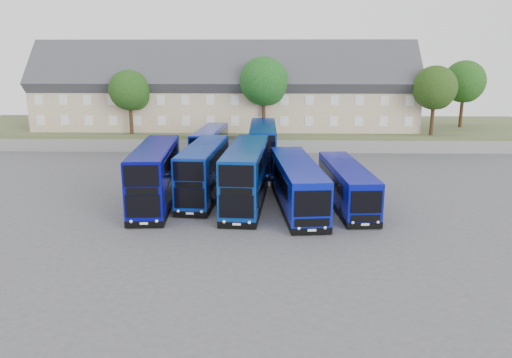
# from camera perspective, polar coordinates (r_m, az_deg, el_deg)

# --- Properties ---
(ground) EXTENTS (120.00, 120.00, 0.00)m
(ground) POSITION_cam_1_polar(r_m,az_deg,el_deg) (36.53, -2.74, -4.14)
(ground) COLOR #4C4C52
(ground) RESTS_ON ground
(retaining_wall) EXTENTS (70.00, 0.40, 1.50)m
(retaining_wall) POSITION_cam_1_polar(r_m,az_deg,el_deg) (59.62, -1.07, 3.78)
(retaining_wall) COLOR slate
(retaining_wall) RESTS_ON ground
(earth_bank) EXTENTS (80.00, 20.00, 2.00)m
(earth_bank) POSITION_cam_1_polar(r_m,az_deg,el_deg) (69.43, -0.70, 5.46)
(earth_bank) COLOR #4B5731
(earth_bank) RESTS_ON ground
(terrace_row) EXTENTS (48.00, 10.40, 11.20)m
(terrace_row) POSITION_cam_1_polar(r_m,az_deg,el_deg) (65.02, -3.53, 9.81)
(terrace_row) COLOR tan
(terrace_row) RESTS_ON earth_bank
(dd_front_left) EXTENTS (3.43, 11.60, 4.55)m
(dd_front_left) POSITION_cam_1_polar(r_m,az_deg,el_deg) (39.23, -11.43, 0.27)
(dd_front_left) COLOR #06077D
(dd_front_left) RESTS_ON ground
(dd_front_mid) EXTENTS (3.22, 10.98, 4.31)m
(dd_front_mid) POSITION_cam_1_polar(r_m,az_deg,el_deg) (40.50, -5.98, 0.73)
(dd_front_mid) COLOR #082B9D
(dd_front_mid) RESTS_ON ground
(dd_front_right) EXTENTS (3.39, 11.70, 4.59)m
(dd_front_right) POSITION_cam_1_polar(r_m,az_deg,el_deg) (38.33, -1.16, 0.26)
(dd_front_right) COLOR navy
(dd_front_right) RESTS_ON ground
(dd_rear_left) EXTENTS (3.03, 10.04, 3.93)m
(dd_rear_left) POSITION_cam_1_polar(r_m,az_deg,el_deg) (51.90, -5.29, 3.49)
(dd_rear_left) COLOR #081D97
(dd_rear_left) RESTS_ON ground
(dd_rear_right) EXTENTS (2.67, 11.27, 4.47)m
(dd_rear_right) POSITION_cam_1_polar(r_m,az_deg,el_deg) (50.86, 0.80, 3.64)
(dd_rear_right) COLOR navy
(dd_rear_right) RESTS_ON ground
(coach_east_a) EXTENTS (4.00, 13.07, 3.52)m
(coach_east_a) POSITION_cam_1_polar(r_m,az_deg,el_deg) (38.09, 4.69, -0.70)
(coach_east_a) COLOR #0916A6
(coach_east_a) RESTS_ON ground
(coach_east_b) EXTENTS (3.30, 11.63, 3.14)m
(coach_east_b) POSITION_cam_1_polar(r_m,az_deg,el_deg) (39.08, 10.30, -0.79)
(coach_east_b) COLOR #080E99
(coach_east_b) RESTS_ON ground
(tree_west) EXTENTS (4.80, 4.80, 7.65)m
(tree_west) POSITION_cam_1_polar(r_m,az_deg,el_deg) (62.09, -14.12, 9.64)
(tree_west) COLOR #382314
(tree_west) RESTS_ON earth_bank
(tree_mid) EXTENTS (5.76, 5.76, 9.18)m
(tree_mid) POSITION_cam_1_polar(r_m,az_deg,el_deg) (60.29, 1.04, 10.90)
(tree_mid) COLOR #382314
(tree_mid) RESTS_ON earth_bank
(tree_east) EXTENTS (5.12, 5.12, 8.16)m
(tree_east) POSITION_cam_1_polar(r_m,az_deg,el_deg) (62.93, 19.84, 9.60)
(tree_east) COLOR #382314
(tree_east) RESTS_ON earth_bank
(tree_far) EXTENTS (5.44, 5.44, 8.67)m
(tree_far) POSITION_cam_1_polar(r_m,az_deg,el_deg) (71.50, 22.77, 10.06)
(tree_far) COLOR #382314
(tree_far) RESTS_ON earth_bank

